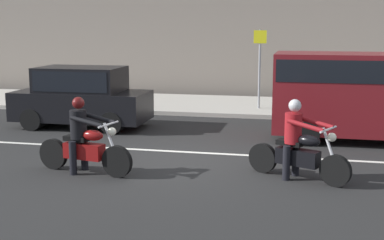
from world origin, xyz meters
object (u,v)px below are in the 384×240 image
object	(u,v)px
motorcycle_with_rider_crimson	(298,147)
street_sign_post	(260,61)
motorcycle_with_rider_black_leather	(83,142)
parked_van_maroon	(366,91)
parked_hatchback_black	(81,96)

from	to	relation	value
motorcycle_with_rider_crimson	street_sign_post	bearing A→B (deg)	100.78
motorcycle_with_rider_black_leather	street_sign_post	bearing A→B (deg)	71.78
motorcycle_with_rider_crimson	parked_van_maroon	world-z (taller)	parked_van_maroon
motorcycle_with_rider_crimson	street_sign_post	size ratio (longest dim) A/B	0.75
motorcycle_with_rider_black_leather	parked_van_maroon	world-z (taller)	parked_van_maroon
motorcycle_with_rider_black_leather	street_sign_post	distance (m)	9.00
street_sign_post	motorcycle_with_rider_black_leather	bearing A→B (deg)	-108.22
motorcycle_with_rider_black_leather	parked_van_maroon	size ratio (longest dim) A/B	0.47
parked_van_maroon	parked_hatchback_black	xyz separation A→B (m)	(-8.00, 0.16, -0.40)
motorcycle_with_rider_crimson	street_sign_post	distance (m)	8.19
street_sign_post	parked_van_maroon	bearing A→B (deg)	-52.43
motorcycle_with_rider_black_leather	parked_hatchback_black	bearing A→B (deg)	114.50
motorcycle_with_rider_black_leather	motorcycle_with_rider_crimson	bearing A→B (deg)	6.69
parked_hatchback_black	motorcycle_with_rider_black_leather	bearing A→B (deg)	-65.50
motorcycle_with_rider_crimson	motorcycle_with_rider_black_leather	xyz separation A→B (m)	(-4.31, -0.51, -0.00)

